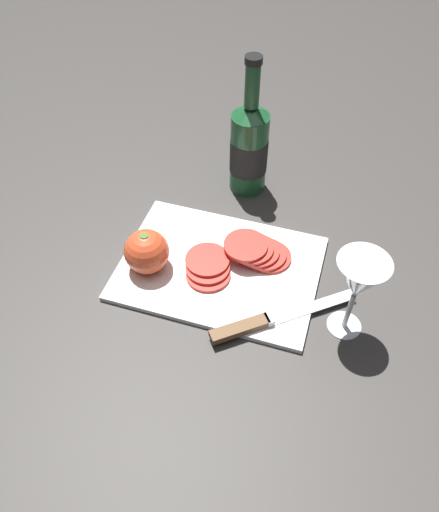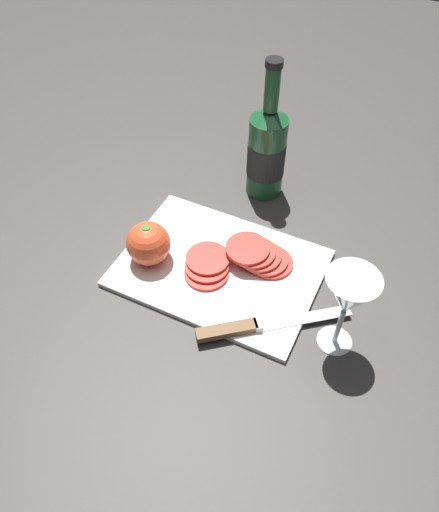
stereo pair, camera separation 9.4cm
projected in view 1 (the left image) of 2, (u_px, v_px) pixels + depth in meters
ground_plane at (257, 281)px, 0.96m from camera, size 3.00×3.00×0.00m
cutting_board at (219, 268)px, 0.97m from camera, size 0.38×0.28×0.01m
wine_bottle at (249, 148)px, 1.06m from camera, size 0.08×0.08×0.31m
wine_glass at (359, 282)px, 0.79m from camera, size 0.09×0.09×0.17m
whole_tomato at (147, 252)px, 0.93m from camera, size 0.09×0.09×0.09m
knife at (255, 324)px, 0.87m from camera, size 0.23×0.19×0.01m
tomato_slice_stack_near at (208, 267)px, 0.95m from camera, size 0.09×0.11×0.02m
tomato_slice_stack_far at (258, 251)px, 0.97m from camera, size 0.13×0.09×0.03m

